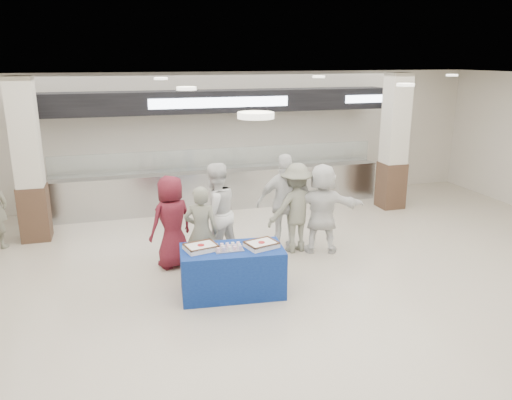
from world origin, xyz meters
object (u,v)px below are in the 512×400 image
object	(u,v)px
soldier_a	(201,232)
civilian_maroon	(172,222)
sheet_cake_left	(201,247)
cupcake_tray	(228,247)
civilian_white	(322,208)
soldier_b	(295,208)
sheet_cake_right	(262,244)
chef_short	(286,203)
display_table	(232,271)
chef_tall	(215,213)

from	to	relation	value
soldier_a	civilian_maroon	bearing A→B (deg)	-34.16
sheet_cake_left	cupcake_tray	distance (m)	0.41
civilian_white	civilian_maroon	bearing A→B (deg)	16.73
cupcake_tray	soldier_b	world-z (taller)	soldier_b
sheet_cake_right	chef_short	xyz separation A→B (m)	(0.95, 1.60, 0.13)
display_table	chef_tall	size ratio (longest dim) A/B	0.86
display_table	sheet_cake_right	world-z (taller)	sheet_cake_right
chef_short	soldier_b	size ratio (longest dim) A/B	1.10
chef_short	civilian_maroon	bearing A→B (deg)	13.02
cupcake_tray	chef_tall	xyz separation A→B (m)	(0.09, 1.38, 0.11)
chef_tall	display_table	bearing A→B (deg)	67.83
display_table	cupcake_tray	bearing A→B (deg)	-157.99
display_table	chef_short	size ratio (longest dim) A/B	0.84
sheet_cake_right	civilian_maroon	bearing A→B (deg)	130.12
sheet_cake_right	civilian_white	distance (m)	2.04
cupcake_tray	sheet_cake_left	bearing A→B (deg)	167.48
sheet_cake_left	display_table	bearing A→B (deg)	-8.90
cupcake_tray	soldier_a	world-z (taller)	soldier_a
cupcake_tray	civilian_white	distance (m)	2.42
sheet_cake_left	soldier_b	size ratio (longest dim) A/B	0.31
soldier_a	sheet_cake_right	bearing A→B (deg)	151.58
display_table	soldier_b	xyz separation A→B (m)	(1.55, 1.42, 0.47)
civilian_maroon	chef_short	bearing A→B (deg)	160.74
civilian_maroon	chef_tall	xyz separation A→B (m)	(0.77, 0.02, 0.08)
sheet_cake_right	soldier_a	distance (m)	1.15
cupcake_tray	civilian_maroon	distance (m)	1.52
cupcake_tray	soldier_b	xyz separation A→B (m)	(1.61, 1.44, 0.06)
chef_short	civilian_white	size ratio (longest dim) A/B	1.09
sheet_cake_left	chef_tall	bearing A→B (deg)	69.20
chef_tall	sheet_cake_left	bearing A→B (deg)	48.26
soldier_a	sheet_cake_left	bearing A→B (deg)	98.72
sheet_cake_left	chef_tall	distance (m)	1.38
sheet_cake_left	cupcake_tray	world-z (taller)	sheet_cake_left
sheet_cake_left	chef_short	world-z (taller)	chef_short
display_table	soldier_a	xyz separation A→B (m)	(-0.33, 0.78, 0.40)
civilian_white	chef_tall	bearing A→B (deg)	15.35
soldier_a	soldier_b	bearing A→B (deg)	-141.88
civilian_white	chef_short	bearing A→B (deg)	-6.37
display_table	civilian_maroon	distance (m)	1.59
soldier_a	chef_short	distance (m)	1.89
cupcake_tray	civilian_maroon	xyz separation A→B (m)	(-0.68, 1.36, 0.03)
sheet_cake_left	soldier_a	world-z (taller)	soldier_a
display_table	cupcake_tray	world-z (taller)	cupcake_tray
chef_tall	chef_short	size ratio (longest dim) A/B	0.97
sheet_cake_left	soldier_a	size ratio (longest dim) A/B	0.34
sheet_cake_right	chef_short	size ratio (longest dim) A/B	0.29
display_table	soldier_a	distance (m)	0.94
sheet_cake_left	soldier_b	bearing A→B (deg)	33.84
display_table	soldier_b	world-z (taller)	soldier_b
sheet_cake_left	soldier_b	xyz separation A→B (m)	(2.01, 1.35, 0.04)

